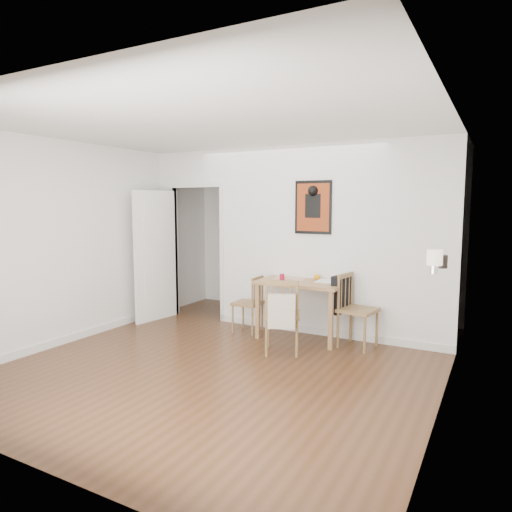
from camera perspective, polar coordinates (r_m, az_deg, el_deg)
The scene contains 15 objects.
ground at distance 5.49m, azimuth -2.31°, elevation -12.56°, with size 5.20×5.20×0.00m, color #512E1A.
room_shell at distance 6.36m, azimuth 4.60°, elevation 2.01°, with size 5.20×5.20×5.20m.
dining_table at distance 6.12m, azimuth 5.79°, elevation -3.96°, with size 1.14×0.73×0.78m.
chair_left at distance 6.45m, azimuth -1.06°, elevation -5.99°, with size 0.41×0.41×0.80m.
chair_right at distance 5.88m, azimuth 12.43°, elevation -6.55°, with size 0.59×0.53×0.93m.
chair_front at distance 5.53m, azimuth 3.29°, elevation -7.40°, with size 0.60×0.63×0.92m.
bookshelf at distance 7.98m, azimuth -1.59°, elevation -0.40°, with size 0.71×0.28×1.69m.
fireplace at distance 4.88m, azimuth 21.89°, elevation -7.94°, with size 0.45×1.25×1.16m.
red_glass at distance 6.13m, azimuth 3.28°, elevation -2.63°, with size 0.07×0.07×0.09m, color maroon.
orange_fruit at distance 6.16m, azimuth 7.62°, elevation -2.64°, with size 0.08×0.08×0.08m, color orange.
placemat at distance 6.29m, azimuth 4.28°, elevation -2.78°, with size 0.41×0.31×0.00m, color beige.
notebook at distance 6.05m, azimuth 9.15°, elevation -3.16°, with size 0.32×0.24×0.02m, color white.
mantel_lamp at distance 4.46m, azimuth 21.43°, elevation -0.34°, with size 0.14×0.14×0.22m.
ceramic_jar_a at distance 4.90m, azimuth 22.21°, elevation -0.64°, with size 0.11×0.11×0.13m, color black.
ceramic_jar_b at distance 5.13m, azimuth 21.94°, elevation -0.58°, with size 0.07×0.07×0.09m, color black.
Camera 1 is at (2.66, -4.46, 1.79)m, focal length 32.00 mm.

